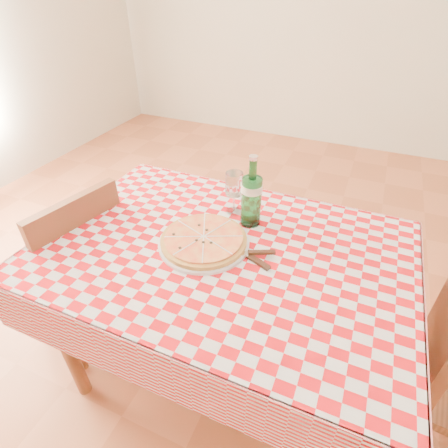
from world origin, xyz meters
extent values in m
plane|color=#AA5837|center=(0.00, 0.00, 0.00)|extent=(6.00, 6.00, 0.00)
cube|color=brown|center=(0.00, 0.00, 0.73)|extent=(1.20, 0.80, 0.04)
cylinder|color=brown|center=(-0.54, -0.34, 0.35)|extent=(0.06, 0.06, 0.71)
cylinder|color=brown|center=(-0.54, 0.34, 0.35)|extent=(0.06, 0.06, 0.71)
cylinder|color=brown|center=(0.54, 0.34, 0.35)|extent=(0.06, 0.06, 0.71)
cube|color=#B40B11|center=(0.00, 0.00, 0.75)|extent=(1.30, 0.90, 0.01)
cylinder|color=brown|center=(0.74, -0.13, 0.20)|extent=(0.03, 0.03, 0.40)
cylinder|color=brown|center=(0.78, 0.21, 0.20)|extent=(0.03, 0.03, 0.40)
cube|color=brown|center=(0.75, 0.04, 0.66)|extent=(0.08, 0.40, 0.43)
cube|color=brown|center=(-0.75, -0.05, 0.42)|extent=(0.47, 0.47, 0.04)
cylinder|color=brown|center=(-0.55, 0.08, 0.20)|extent=(0.03, 0.03, 0.40)
cylinder|color=brown|center=(-0.88, 0.15, 0.20)|extent=(0.03, 0.03, 0.40)
cylinder|color=brown|center=(-0.62, -0.25, 0.20)|extent=(0.03, 0.03, 0.40)
cylinder|color=brown|center=(-0.95, -0.18, 0.20)|extent=(0.03, 0.03, 0.40)
cube|color=brown|center=(-0.58, -0.09, 0.65)|extent=(0.12, 0.39, 0.43)
camera|label=1|loc=(0.38, -0.87, 1.55)|focal=28.00mm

